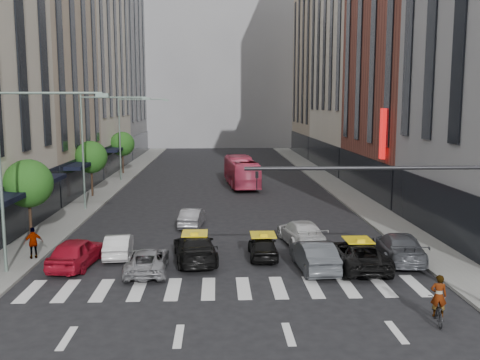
{
  "coord_description": "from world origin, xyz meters",
  "views": [
    {
      "loc": [
        -0.58,
        -21.92,
        8.33
      ],
      "look_at": [
        0.74,
        8.49,
        4.0
      ],
      "focal_mm": 40.0,
      "sensor_mm": 36.0,
      "label": 1
    }
  ],
  "objects": [
    {
      "name": "taxi_center",
      "position": [
        1.9,
        6.29,
        0.64
      ],
      "size": [
        1.52,
        3.76,
        1.28
      ],
      "primitive_type": "imported",
      "rotation": [
        0.0,
        0.0,
        3.14
      ],
      "color": "black",
      "rests_on": "ground"
    },
    {
      "name": "tree_near",
      "position": [
        -11.8,
        10.0,
        3.65
      ],
      "size": [
        2.88,
        2.88,
        4.95
      ],
      "color": "black",
      "rests_on": "sidewalk_left"
    },
    {
      "name": "building_far",
      "position": [
        0.0,
        85.0,
        18.0
      ],
      "size": [
        30.0,
        10.0,
        36.0
      ],
      "primitive_type": "cube",
      "color": "gray",
      "rests_on": "ground"
    },
    {
      "name": "tree_far",
      "position": [
        -11.8,
        42.0,
        3.65
      ],
      "size": [
        2.88,
        2.88,
        4.95
      ],
      "color": "black",
      "rests_on": "sidewalk_left"
    },
    {
      "name": "taxi_left",
      "position": [
        -1.78,
        5.84,
        0.75
      ],
      "size": [
        2.76,
        5.42,
        1.51
      ],
      "primitive_type": "imported",
      "rotation": [
        0.0,
        0.0,
        3.27
      ],
      "color": "black",
      "rests_on": "ground"
    },
    {
      "name": "building_right_d",
      "position": [
        17.0,
        65.0,
        14.0
      ],
      "size": [
        8.0,
        18.0,
        28.0
      ],
      "primitive_type": "cube",
      "color": "tan",
      "rests_on": "ground"
    },
    {
      "name": "building_right_b",
      "position": [
        17.0,
        27.0,
        13.0
      ],
      "size": [
        8.0,
        18.0,
        26.0
      ],
      "primitive_type": "cube",
      "color": "brown",
      "rests_on": "ground"
    },
    {
      "name": "building_left_d",
      "position": [
        -17.0,
        65.0,
        15.0
      ],
      "size": [
        8.0,
        18.0,
        30.0
      ],
      "primitive_type": "cube",
      "color": "gray",
      "rests_on": "ground"
    },
    {
      "name": "building_left_c",
      "position": [
        -17.0,
        46.0,
        18.0
      ],
      "size": [
        8.0,
        20.0,
        36.0
      ],
      "primitive_type": "cube",
      "color": "beige",
      "rests_on": "ground"
    },
    {
      "name": "ground",
      "position": [
        0.0,
        0.0,
        0.0
      ],
      "size": [
        160.0,
        160.0,
        0.0
      ],
      "primitive_type": "plane",
      "color": "black",
      "rests_on": "ground"
    },
    {
      "name": "sidewalk_right",
      "position": [
        11.5,
        30.0,
        0.07
      ],
      "size": [
        3.0,
        96.0,
        0.15
      ],
      "primitive_type": "cube",
      "color": "slate",
      "rests_on": "ground"
    },
    {
      "name": "pedestrian_far",
      "position": [
        -10.4,
        6.27,
        0.99
      ],
      "size": [
        1.07,
        0.82,
        1.69
      ],
      "primitive_type": "imported",
      "rotation": [
        0.0,
        0.0,
        3.61
      ],
      "color": "gray",
      "rests_on": "sidewalk_left"
    },
    {
      "name": "sidewalk_left",
      "position": [
        -11.5,
        30.0,
        0.07
      ],
      "size": [
        3.0,
        96.0,
        0.15
      ],
      "primitive_type": "cube",
      "color": "slate",
      "rests_on": "ground"
    },
    {
      "name": "car_red",
      "position": [
        -7.84,
        5.11,
        0.77
      ],
      "size": [
        2.39,
        4.72,
        1.54
      ],
      "primitive_type": "imported",
      "rotation": [
        0.0,
        0.0,
        3.01
      ],
      "color": "maroon",
      "rests_on": "ground"
    },
    {
      "name": "rider",
      "position": [
        7.86,
        -2.71,
        1.75
      ],
      "size": [
        0.68,
        0.52,
        1.66
      ],
      "primitive_type": "imported",
      "rotation": [
        0.0,
        0.0,
        2.92
      ],
      "color": "gray",
      "rests_on": "motorcycle"
    },
    {
      "name": "motorcycle",
      "position": [
        7.86,
        -2.71,
        0.46
      ],
      "size": [
        0.99,
        1.86,
        0.93
      ],
      "primitive_type": "imported",
      "rotation": [
        0.0,
        0.0,
        2.92
      ],
      "color": "black",
      "rests_on": "ground"
    },
    {
      "name": "streetlamp_mid",
      "position": [
        -10.04,
        20.0,
        5.9
      ],
      "size": [
        5.38,
        0.25,
        9.0
      ],
      "color": "gray",
      "rests_on": "sidewalk_left"
    },
    {
      "name": "car_row2_left",
      "position": [
        -2.29,
        14.04,
        0.64
      ],
      "size": [
        1.84,
        4.05,
        1.29
      ],
      "primitive_type": "imported",
      "rotation": [
        0.0,
        0.0,
        3.02
      ],
      "color": "gray",
      "rests_on": "ground"
    },
    {
      "name": "bus",
      "position": [
        1.91,
        32.29,
        1.48
      ],
      "size": [
        3.36,
        10.79,
        2.96
      ],
      "primitive_type": "imported",
      "rotation": [
        0.0,
        0.0,
        3.22
      ],
      "color": "#C93B5A",
      "rests_on": "ground"
    },
    {
      "name": "streetlamp_far",
      "position": [
        -10.04,
        36.0,
        5.9
      ],
      "size": [
        5.38,
        0.25,
        9.0
      ],
      "color": "gray",
      "rests_on": "sidewalk_left"
    },
    {
      "name": "traffic_signal",
      "position": [
        7.69,
        -1.0,
        4.47
      ],
      "size": [
        10.1,
        0.2,
        6.0
      ],
      "color": "black",
      "rests_on": "ground"
    },
    {
      "name": "streetlamp_near",
      "position": [
        -10.04,
        4.0,
        5.9
      ],
      "size": [
        5.38,
        0.25,
        9.0
      ],
      "color": "gray",
      "rests_on": "sidewalk_left"
    },
    {
      "name": "car_row2_right",
      "position": [
        4.43,
        9.09,
        0.72
      ],
      "size": [
        2.66,
        5.21,
        1.45
      ],
      "primitive_type": "imported",
      "rotation": [
        0.0,
        0.0,
        3.27
      ],
      "color": "silver",
      "rests_on": "ground"
    },
    {
      "name": "building_right_c",
      "position": [
        17.0,
        46.0,
        20.0
      ],
      "size": [
        8.0,
        20.0,
        40.0
      ],
      "primitive_type": "cube",
      "color": "beige",
      "rests_on": "ground"
    },
    {
      "name": "taxi_right",
      "position": [
        6.57,
        4.24,
        0.73
      ],
      "size": [
        2.45,
        5.27,
        1.46
      ],
      "primitive_type": "imported",
      "rotation": [
        0.0,
        0.0,
        3.15
      ],
      "color": "black",
      "rests_on": "ground"
    },
    {
      "name": "car_grey_mid",
      "position": [
        4.3,
        4.08,
        0.76
      ],
      "size": [
        1.93,
        4.74,
        1.53
      ],
      "primitive_type": "imported",
      "rotation": [
        0.0,
        0.0,
        3.21
      ],
      "color": "#3E4246",
      "rests_on": "ground"
    },
    {
      "name": "tree_mid",
      "position": [
        -11.8,
        26.0,
        3.65
      ],
      "size": [
        2.88,
        2.88,
        4.95
      ],
      "color": "black",
      "rests_on": "sidewalk_left"
    },
    {
      "name": "car_grey_curb",
      "position": [
        9.11,
        5.41,
        0.77
      ],
      "size": [
        2.78,
        5.53,
        1.54
      ],
      "primitive_type": "imported",
      "rotation": [
        0.0,
        0.0,
        3.02
      ],
      "color": "#474A50",
      "rests_on": "ground"
    },
    {
      "name": "car_silver",
      "position": [
        -4.09,
        4.04,
        0.61
      ],
      "size": [
        2.2,
        4.45,
        1.21
      ],
      "primitive_type": "imported",
      "rotation": [
        0.0,
        0.0,
        3.18
      ],
      "color": "gray",
      "rests_on": "ground"
    },
    {
      "name": "car_white_front",
      "position": [
        -6.01,
        6.92,
        0.63
      ],
      "size": [
        1.61,
        3.91,
        1.26
      ],
      "primitive_type": "imported",
      "rotation": [
        0.0,
        0.0,
        3.22
      ],
      "color": "silver",
      "rests_on": "ground"
    },
    {
      "name": "liberty_sign",
      "position": [
        12.6,
        20.0,
        6.0
      ],
      "size": [
        0.3,
        0.7,
        4.0
      ],
      "color": "red",
      "rests_on": "ground"
    },
    {
      "name": "building_left_b",
      "position": [
        -17.0,
        28.0,
        12.0
      ],
      "size": [
        8.0,
        16.0,
        24.0
      ],
      "primitive_type": "cube",
      "color": "tan",
      "rests_on": "ground"
    }
  ]
}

